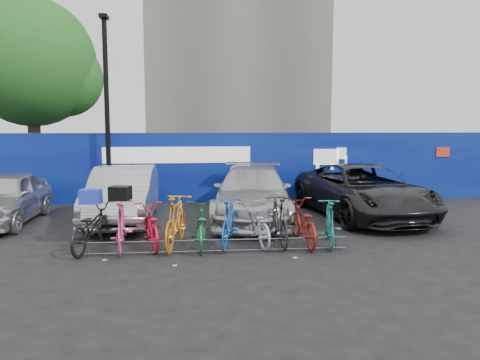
{
  "coord_description": "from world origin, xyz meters",
  "views": [
    {
      "loc": [
        -0.39,
        -10.14,
        2.67
      ],
      "look_at": [
        0.78,
        2.0,
        1.23
      ],
      "focal_mm": 35.0,
      "sensor_mm": 36.0,
      "label": 1
    }
  ],
  "objects": [
    {
      "name": "ground",
      "position": [
        0.0,
        0.0,
        0.0
      ],
      "size": [
        100.0,
        100.0,
        0.0
      ],
      "primitive_type": "plane",
      "color": "black",
      "rests_on": "ground"
    },
    {
      "name": "bike_0",
      "position": [
        -2.61,
        -0.1,
        0.5
      ],
      "size": [
        1.08,
        2.02,
        1.01
      ],
      "primitive_type": "imported",
      "rotation": [
        0.0,
        0.0,
        2.92
      ],
      "color": "black",
      "rests_on": "ground"
    },
    {
      "name": "cargo_crate",
      "position": [
        -2.61,
        -0.1,
        1.16
      ],
      "size": [
        0.45,
        0.36,
        0.3
      ],
      "primitive_type": "cube",
      "rotation": [
        0.0,
        0.0,
        -0.08
      ],
      "color": "#2536CA",
      "rests_on": "bike_0"
    },
    {
      "name": "car_2",
      "position": [
        1.21,
        2.81,
        0.75
      ],
      "size": [
        2.75,
        5.4,
        1.5
      ],
      "primitive_type": "imported",
      "rotation": [
        0.0,
        0.0,
        -0.13
      ],
      "color": "silver",
      "rests_on": "ground"
    },
    {
      "name": "bike_7",
      "position": [
        1.45,
        -0.02,
        0.54
      ],
      "size": [
        0.56,
        1.82,
        1.09
      ],
      "primitive_type": "imported",
      "rotation": [
        0.0,
        0.0,
        3.17
      ],
      "color": "#242426",
      "rests_on": "ground"
    },
    {
      "name": "bike_2",
      "position": [
        -1.37,
        0.06,
        0.46
      ],
      "size": [
        0.98,
        1.86,
        0.93
      ],
      "primitive_type": "imported",
      "rotation": [
        0.0,
        0.0,
        3.36
      ],
      "color": "red",
      "rests_on": "ground"
    },
    {
      "name": "hoarding",
      "position": [
        0.01,
        6.0,
        1.2
      ],
      "size": [
        22.0,
        0.18,
        2.4
      ],
      "color": "#090F7E",
      "rests_on": "ground"
    },
    {
      "name": "lamppost",
      "position": [
        -3.2,
        5.4,
        3.27
      ],
      "size": [
        0.25,
        0.5,
        6.11
      ],
      "color": "black",
      "rests_on": "ground"
    },
    {
      "name": "cargo_topcase",
      "position": [
        -1.98,
        -0.16,
        1.23
      ],
      "size": [
        0.47,
        0.44,
        0.3
      ],
      "primitive_type": "cube",
      "rotation": [
        0.0,
        0.0,
        -0.23
      ],
      "color": "black",
      "rests_on": "bike_1"
    },
    {
      "name": "bike_6",
      "position": [
        0.92,
        0.04,
        0.46
      ],
      "size": [
        0.99,
        1.85,
        0.92
      ],
      "primitive_type": "imported",
      "rotation": [
        0.0,
        0.0,
        3.37
      ],
      "color": "#A2A6AA",
      "rests_on": "ground"
    },
    {
      "name": "bike_1",
      "position": [
        -1.98,
        -0.16,
        0.54
      ],
      "size": [
        0.68,
        1.85,
        1.09
      ],
      "primitive_type": "imported",
      "rotation": [
        0.0,
        0.0,
        3.24
      ],
      "color": "#DD4385",
      "rests_on": "ground"
    },
    {
      "name": "bike_rack",
      "position": [
        -0.0,
        -0.6,
        0.16
      ],
      "size": [
        5.6,
        0.03,
        0.3
      ],
      "color": "#595B60",
      "rests_on": "ground"
    },
    {
      "name": "tree",
      "position": [
        -6.77,
        10.06,
        5.07
      ],
      "size": [
        5.4,
        5.2,
        7.8
      ],
      "color": "#382314",
      "rests_on": "ground"
    },
    {
      "name": "bike_4",
      "position": [
        -0.28,
        -0.08,
        0.47
      ],
      "size": [
        0.67,
        1.82,
        0.95
      ],
      "primitive_type": "imported",
      "rotation": [
        0.0,
        0.0,
        3.12
      ],
      "color": "#166839",
      "rests_on": "ground"
    },
    {
      "name": "bike_3",
      "position": [
        -0.82,
        -0.06,
        0.58
      ],
      "size": [
        0.88,
        1.98,
        1.15
      ],
      "primitive_type": "imported",
      "rotation": [
        0.0,
        0.0,
        2.96
      ],
      "color": "orange",
      "rests_on": "ground"
    },
    {
      "name": "car_0",
      "position": [
        -5.57,
        2.94,
        0.71
      ],
      "size": [
        1.74,
        4.19,
        1.42
      ],
      "primitive_type": "imported",
      "rotation": [
        0.0,
        0.0,
        0.02
      ],
      "color": "#B4B3B8",
      "rests_on": "ground"
    },
    {
      "name": "bike_9",
      "position": [
        2.57,
        -0.18,
        0.51
      ],
      "size": [
        0.81,
        1.75,
        1.01
      ],
      "primitive_type": "imported",
      "rotation": [
        0.0,
        0.0,
        2.94
      ],
      "color": "#1D7274",
      "rests_on": "ground"
    },
    {
      "name": "bike_5",
      "position": [
        0.34,
        -0.04,
        0.53
      ],
      "size": [
        0.89,
        1.83,
        1.06
      ],
      "primitive_type": "imported",
      "rotation": [
        0.0,
        0.0,
        2.91
      ],
      "color": "#1750A8",
      "rests_on": "ground"
    },
    {
      "name": "bike_8",
      "position": [
        1.99,
        -0.06,
        0.5
      ],
      "size": [
        0.73,
        1.92,
        0.99
      ],
      "primitive_type": "imported",
      "rotation": [
        0.0,
        0.0,
        3.18
      ],
      "color": "maroon",
      "rests_on": "ground"
    },
    {
      "name": "car_3",
      "position": [
        4.43,
        2.87,
        0.76
      ],
      "size": [
        3.14,
        5.74,
        1.52
      ],
      "primitive_type": "imported",
      "rotation": [
        0.0,
        0.0,
        0.11
      ],
      "color": "black",
      "rests_on": "ground"
    },
    {
      "name": "car_1",
      "position": [
        -2.36,
        2.84,
        0.76
      ],
      "size": [
        1.64,
        4.64,
        1.52
      ],
      "primitive_type": "imported",
      "rotation": [
        0.0,
        0.0,
        0.01
      ],
      "color": "#AEAFB3",
      "rests_on": "ground"
    }
  ]
}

